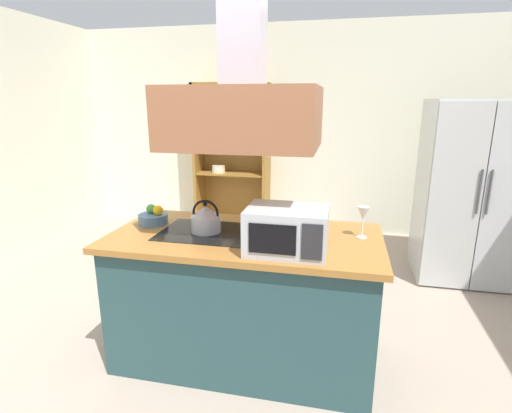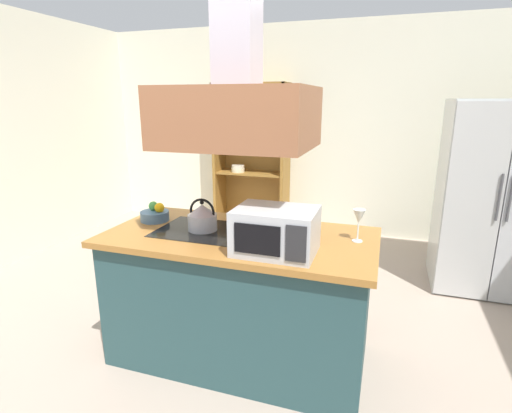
{
  "view_description": "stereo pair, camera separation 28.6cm",
  "coord_description": "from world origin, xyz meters",
  "px_view_note": "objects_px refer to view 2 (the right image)",
  "views": [
    {
      "loc": [
        0.65,
        -2.35,
        1.75
      ],
      "look_at": [
        0.05,
        0.35,
        1.0
      ],
      "focal_mm": 27.63,
      "sensor_mm": 36.0,
      "label": 1
    },
    {
      "loc": [
        0.92,
        -2.28,
        1.75
      ],
      "look_at": [
        0.05,
        0.35,
        1.0
      ],
      "focal_mm": 27.63,
      "sensor_mm": 36.0,
      "label": 2
    }
  ],
  "objects_px": {
    "refrigerator": "(492,197)",
    "microwave": "(276,231)",
    "kettle": "(202,217)",
    "fruit_bowl": "(155,214)",
    "cutting_board": "(279,231)",
    "wine_glass_on_counter": "(359,218)",
    "dish_cabinet": "(252,166)"
  },
  "relations": [
    {
      "from": "refrigerator",
      "to": "microwave",
      "type": "xyz_separation_m",
      "value": [
        -1.52,
        -1.98,
        0.15
      ]
    },
    {
      "from": "kettle",
      "to": "fruit_bowl",
      "type": "bearing_deg",
      "value": 166.95
    },
    {
      "from": "cutting_board",
      "to": "wine_glass_on_counter",
      "type": "height_order",
      "value": "wine_glass_on_counter"
    },
    {
      "from": "cutting_board",
      "to": "wine_glass_on_counter",
      "type": "bearing_deg",
      "value": -2.58
    },
    {
      "from": "wine_glass_on_counter",
      "to": "dish_cabinet",
      "type": "bearing_deg",
      "value": 120.94
    },
    {
      "from": "dish_cabinet",
      "to": "wine_glass_on_counter",
      "type": "bearing_deg",
      "value": -59.06
    },
    {
      "from": "microwave",
      "to": "refrigerator",
      "type": "bearing_deg",
      "value": 52.46
    },
    {
      "from": "dish_cabinet",
      "to": "cutting_board",
      "type": "relative_size",
      "value": 5.78
    },
    {
      "from": "refrigerator",
      "to": "microwave",
      "type": "height_order",
      "value": "refrigerator"
    },
    {
      "from": "refrigerator",
      "to": "kettle",
      "type": "xyz_separation_m",
      "value": [
        -2.09,
        -1.76,
        0.11
      ]
    },
    {
      "from": "cutting_board",
      "to": "microwave",
      "type": "distance_m",
      "value": 0.38
    },
    {
      "from": "kettle",
      "to": "cutting_board",
      "type": "bearing_deg",
      "value": 14.93
    },
    {
      "from": "refrigerator",
      "to": "dish_cabinet",
      "type": "height_order",
      "value": "dish_cabinet"
    },
    {
      "from": "cutting_board",
      "to": "fruit_bowl",
      "type": "height_order",
      "value": "fruit_bowl"
    },
    {
      "from": "cutting_board",
      "to": "microwave",
      "type": "height_order",
      "value": "microwave"
    },
    {
      "from": "cutting_board",
      "to": "refrigerator",
      "type": "bearing_deg",
      "value": 45.56
    },
    {
      "from": "dish_cabinet",
      "to": "cutting_board",
      "type": "height_order",
      "value": "dish_cabinet"
    },
    {
      "from": "refrigerator",
      "to": "kettle",
      "type": "bearing_deg",
      "value": -139.98
    },
    {
      "from": "dish_cabinet",
      "to": "cutting_board",
      "type": "distance_m",
      "value": 2.87
    },
    {
      "from": "refrigerator",
      "to": "microwave",
      "type": "bearing_deg",
      "value": -127.54
    },
    {
      "from": "refrigerator",
      "to": "fruit_bowl",
      "type": "bearing_deg",
      "value": -146.62
    },
    {
      "from": "kettle",
      "to": "wine_glass_on_counter",
      "type": "bearing_deg",
      "value": 6.28
    },
    {
      "from": "microwave",
      "to": "wine_glass_on_counter",
      "type": "distance_m",
      "value": 0.55
    },
    {
      "from": "cutting_board",
      "to": "fruit_bowl",
      "type": "xyz_separation_m",
      "value": [
        -0.93,
        -0.03,
        0.04
      ]
    },
    {
      "from": "dish_cabinet",
      "to": "refrigerator",
      "type": "bearing_deg",
      "value": -20.94
    },
    {
      "from": "microwave",
      "to": "kettle",
      "type": "bearing_deg",
      "value": 158.75
    },
    {
      "from": "kettle",
      "to": "cutting_board",
      "type": "distance_m",
      "value": 0.52
    },
    {
      "from": "cutting_board",
      "to": "microwave",
      "type": "bearing_deg",
      "value": -78.63
    },
    {
      "from": "refrigerator",
      "to": "cutting_board",
      "type": "relative_size",
      "value": 5.18
    },
    {
      "from": "dish_cabinet",
      "to": "kettle",
      "type": "bearing_deg",
      "value": -77.88
    },
    {
      "from": "cutting_board",
      "to": "fruit_bowl",
      "type": "bearing_deg",
      "value": -177.84
    },
    {
      "from": "cutting_board",
      "to": "wine_glass_on_counter",
      "type": "distance_m",
      "value": 0.53
    }
  ]
}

